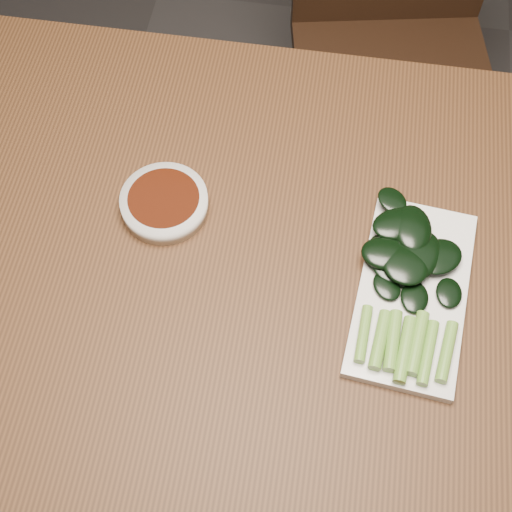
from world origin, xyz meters
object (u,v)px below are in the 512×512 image
serving_plate (412,293)px  table (279,291)px  sauce_bowl (164,203)px  gai_lan (407,271)px  chair_far (394,41)px

serving_plate → table: bearing=175.5°
sauce_bowl → gai_lan: (0.34, -0.06, 0.01)m
chair_far → sauce_bowl: (-0.33, -0.65, 0.28)m
chair_far → sauce_bowl: chair_far is taller
serving_plate → chair_far: bearing=91.7°
chair_far → sauce_bowl: 0.78m
sauce_bowl → table: bearing=-21.8°
table → serving_plate: serving_plate is taller
sauce_bowl → serving_plate: sauce_bowl is taller
table → chair_far: chair_far is taller
chair_far → gai_lan: size_ratio=3.14×
chair_far → sauce_bowl: bearing=-127.7°
table → chair_far: 0.76m
table → sauce_bowl: 0.20m
chair_far → table: bearing=-113.2°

